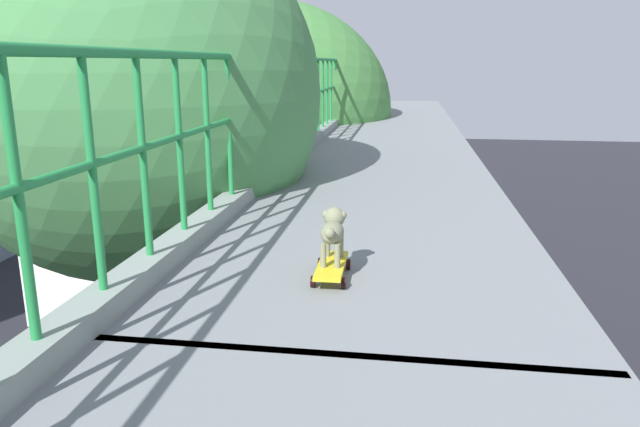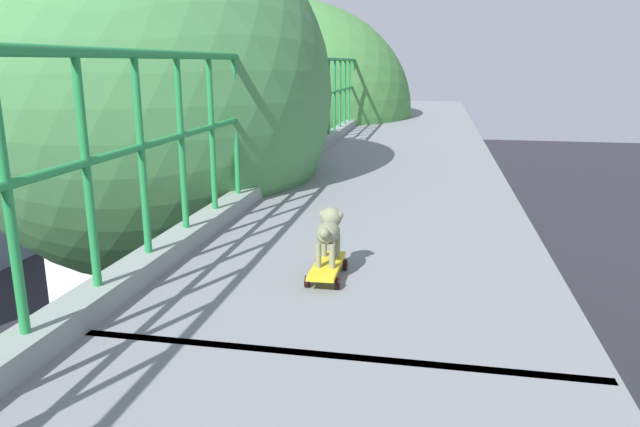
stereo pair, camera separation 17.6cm
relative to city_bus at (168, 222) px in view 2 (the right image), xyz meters
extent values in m
cube|color=black|center=(9.07, -17.25, 4.47)|extent=(2.48, 0.06, 0.00)
cube|color=gray|center=(7.85, -17.54, 4.54)|extent=(0.20, 34.52, 0.13)
cylinder|color=#218541|center=(7.85, -17.54, 5.25)|extent=(0.04, 34.52, 0.04)
cylinder|color=#218541|center=(7.85, -17.54, 5.19)|extent=(0.04, 0.04, 1.17)
cylinder|color=#218541|center=(7.85, -16.98, 5.19)|extent=(0.04, 0.04, 1.17)
cylinder|color=#218541|center=(7.85, -16.41, 5.19)|extent=(0.04, 0.04, 1.17)
cylinder|color=#218541|center=(7.85, -15.85, 5.19)|extent=(0.04, 0.04, 1.17)
cylinder|color=#218541|center=(7.85, -15.29, 5.19)|extent=(0.04, 0.04, 1.17)
cylinder|color=#218541|center=(7.85, -14.72, 5.19)|extent=(0.04, 0.04, 1.17)
cylinder|color=#218541|center=(7.85, -14.16, 5.19)|extent=(0.04, 0.04, 1.17)
cylinder|color=#218541|center=(7.85, -13.59, 5.19)|extent=(0.04, 0.04, 1.17)
cylinder|color=#218541|center=(7.85, -13.03, 5.19)|extent=(0.04, 0.04, 1.17)
cylinder|color=#218541|center=(7.85, -12.47, 5.19)|extent=(0.04, 0.04, 1.17)
cylinder|color=#218541|center=(7.85, -11.90, 5.19)|extent=(0.04, 0.04, 1.17)
cylinder|color=#218541|center=(7.85, -11.34, 5.19)|extent=(0.04, 0.04, 1.17)
cylinder|color=#218541|center=(7.85, -10.78, 5.19)|extent=(0.04, 0.04, 1.17)
cylinder|color=#218541|center=(7.85, -10.21, 5.19)|extent=(0.04, 0.04, 1.17)
cylinder|color=#218541|center=(7.85, -9.65, 5.19)|extent=(0.04, 0.04, 1.17)
cylinder|color=#218541|center=(7.85, -9.09, 5.19)|extent=(0.04, 0.04, 1.17)
cylinder|color=#218541|center=(7.85, -8.52, 5.19)|extent=(0.04, 0.04, 1.17)
cylinder|color=#218541|center=(7.85, -7.96, 5.19)|extent=(0.04, 0.04, 1.17)
cylinder|color=#218541|center=(7.85, -7.40, 5.19)|extent=(0.04, 0.04, 1.17)
cylinder|color=#218541|center=(7.85, -6.83, 5.19)|extent=(0.04, 0.04, 1.17)
cylinder|color=#218541|center=(7.85, -6.27, 5.19)|extent=(0.04, 0.04, 1.17)
cylinder|color=#218541|center=(7.85, -5.71, 5.19)|extent=(0.04, 0.04, 1.17)
cylinder|color=#218541|center=(7.85, -5.14, 5.19)|extent=(0.04, 0.04, 1.17)
cylinder|color=#218541|center=(7.85, -4.58, 5.19)|extent=(0.04, 0.04, 1.17)
cylinder|color=#218541|center=(7.85, -4.02, 5.19)|extent=(0.04, 0.04, 1.17)
cylinder|color=#218541|center=(7.85, -3.45, 5.19)|extent=(0.04, 0.04, 1.17)
cylinder|color=#218541|center=(7.85, -2.89, 5.19)|extent=(0.04, 0.04, 1.17)
cylinder|color=#218541|center=(7.85, -2.33, 5.19)|extent=(0.04, 0.04, 1.17)
cylinder|color=#218541|center=(7.85, -1.76, 5.19)|extent=(0.04, 0.04, 1.17)
cylinder|color=#218541|center=(7.85, -1.20, 5.19)|extent=(0.04, 0.04, 1.17)
cylinder|color=#218541|center=(7.85, -0.64, 5.19)|extent=(0.04, 0.04, 1.17)
cube|color=#1E232B|center=(3.89, -10.95, -0.76)|extent=(1.47, 2.14, 0.49)
cube|color=silver|center=(3.89, -10.95, -0.45)|extent=(0.36, 0.16, 0.12)
cylinder|color=black|center=(4.71, -9.12, -1.56)|extent=(0.23, 0.70, 0.70)
cylinder|color=black|center=(3.08, -9.12, -1.56)|extent=(0.23, 0.70, 0.70)
cube|color=white|center=(0.00, 0.00, -0.08)|extent=(2.47, 10.91, 3.09)
cube|color=black|center=(0.00, 0.00, 0.46)|extent=(2.49, 10.04, 0.70)
cylinder|color=black|center=(1.18, 3.81, -1.43)|extent=(0.28, 0.96, 0.96)
cylinder|color=black|center=(-1.18, 3.81, -1.43)|extent=(0.28, 0.96, 0.96)
cylinder|color=black|center=(1.18, -3.00, -1.43)|extent=(0.28, 0.96, 0.96)
cylinder|color=black|center=(-1.18, -3.00, -1.43)|extent=(0.28, 0.96, 0.96)
cylinder|color=brown|center=(6.34, -13.35, 1.16)|extent=(0.54, 0.54, 6.13)
ellipsoid|color=#448248|center=(6.34, -13.35, 5.37)|extent=(4.16, 4.16, 4.15)
cylinder|color=#4D402C|center=(5.99, -5.42, 0.53)|extent=(0.47, 0.47, 4.87)
ellipsoid|color=#417F3C|center=(5.99, -5.42, 4.60)|extent=(5.94, 5.94, 5.17)
cube|color=gold|center=(8.94, -16.31, 4.55)|extent=(0.17, 0.50, 0.02)
cylinder|color=black|center=(9.03, -16.15, 4.51)|extent=(0.03, 0.07, 0.07)
cylinder|color=black|center=(8.85, -16.15, 4.51)|extent=(0.03, 0.07, 0.07)
cylinder|color=black|center=(9.03, -16.47, 4.51)|extent=(0.03, 0.07, 0.07)
cylinder|color=black|center=(8.86, -16.48, 4.51)|extent=(0.03, 0.07, 0.07)
cylinder|color=gray|center=(8.98, -16.18, 4.64)|extent=(0.04, 0.04, 0.15)
cylinder|color=gray|center=(8.90, -16.18, 4.64)|extent=(0.04, 0.04, 0.15)
cylinder|color=gray|center=(8.98, -16.38, 4.64)|extent=(0.04, 0.04, 0.15)
cylinder|color=gray|center=(8.90, -16.38, 4.64)|extent=(0.04, 0.04, 0.15)
ellipsoid|color=gray|center=(8.94, -16.28, 4.75)|extent=(0.14, 0.27, 0.12)
sphere|color=gray|center=(8.94, -16.17, 4.81)|extent=(0.13, 0.13, 0.13)
ellipsoid|color=#778953|center=(8.94, -16.11, 4.80)|extent=(0.05, 0.06, 0.04)
sphere|color=gray|center=(8.99, -16.16, 4.83)|extent=(0.05, 0.05, 0.05)
sphere|color=gray|center=(8.89, -16.17, 4.83)|extent=(0.05, 0.05, 0.05)
sphere|color=gray|center=(8.94, -16.42, 4.79)|extent=(0.06, 0.06, 0.06)
camera|label=1|loc=(9.36, -19.60, 5.72)|focal=33.06mm
camera|label=2|loc=(9.53, -19.57, 5.72)|focal=33.06mm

